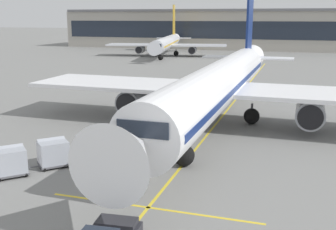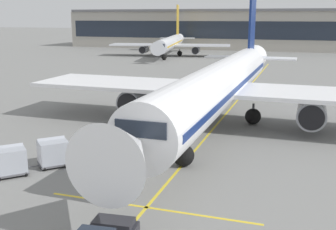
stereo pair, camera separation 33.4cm
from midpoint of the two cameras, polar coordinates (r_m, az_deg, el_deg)
ground_plane at (r=28.95m, az=-5.17°, el=-6.99°), size 600.00×600.00×0.00m
parked_airplane at (r=39.34m, az=7.52°, el=4.24°), size 37.16×47.68×15.97m
belt_loader at (r=31.63m, az=-3.88°, el=-3.50°), size 4.41×4.77×3.12m
baggage_cart_lead at (r=30.07m, az=-10.16°, el=-4.36°), size 2.54×2.55×1.91m
baggage_cart_second at (r=29.61m, az=-15.13°, el=-4.90°), size 2.54×2.55×1.91m
baggage_cart_third at (r=28.78m, az=-20.50°, el=-5.83°), size 2.54×2.55×1.91m
ground_crew_by_loader at (r=31.70m, az=-11.03°, el=-3.47°), size 0.40×0.50×1.74m
ground_crew_by_carts at (r=29.27m, az=-9.30°, el=-4.82°), size 0.26×0.57×1.74m
ground_crew_marshaller at (r=32.22m, az=-9.75°, el=-3.14°), size 0.42×0.48×1.74m
ground_crew_wingwalker at (r=28.98m, az=-5.17°, el=-4.88°), size 0.57×0.27×1.74m
safety_cone_engine_keepout at (r=37.15m, az=-1.66°, el=-1.82°), size 0.56×0.56×0.64m
apron_guidance_line_lead_in at (r=39.36m, az=6.78°, el=-1.50°), size 0.20×110.00×0.01m
apron_guidance_line_stop_bar at (r=22.95m, az=-2.01°, el=-12.59°), size 12.00×0.20×0.01m
terminal_building at (r=136.71m, az=8.46°, el=11.56°), size 102.92×19.69×12.14m
distant_airplane at (r=108.06m, az=0.37°, el=9.79°), size 31.15×39.05×13.22m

